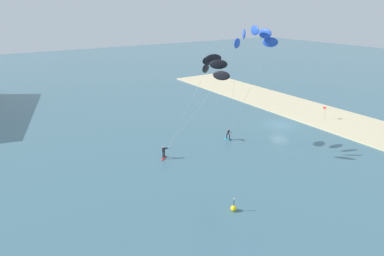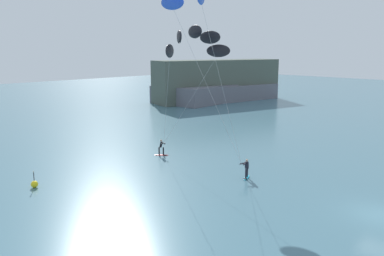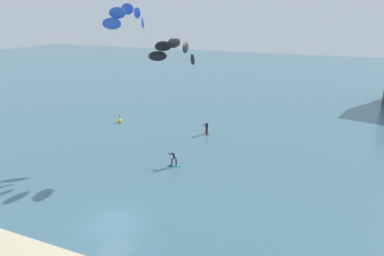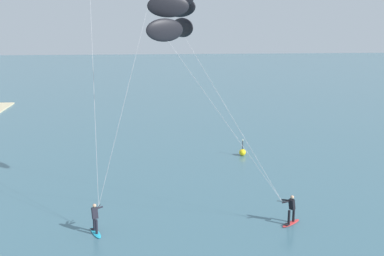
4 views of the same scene
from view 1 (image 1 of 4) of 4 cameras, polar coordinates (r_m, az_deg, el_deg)
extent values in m
plane|color=#426B7A|center=(53.61, 15.57, 0.50)|extent=(240.00, 240.00, 0.00)
cube|color=beige|center=(61.01, 21.78, 2.30)|extent=(80.00, 11.82, 0.16)
ellipsoid|color=#23ADD1|center=(46.29, 6.49, -2.05)|extent=(1.53, 0.89, 0.08)
cube|color=black|center=(46.09, 6.94, -2.10)|extent=(0.37, 0.37, 0.02)
cylinder|color=black|center=(46.22, 6.27, -1.50)|extent=(0.14, 0.14, 0.78)
cylinder|color=black|center=(46.03, 6.75, -1.62)|extent=(0.14, 0.14, 0.78)
cube|color=black|center=(45.87, 6.55, -0.76)|extent=(0.41, 0.40, 0.63)
sphere|color=tan|center=(45.72, 6.57, -0.27)|extent=(0.20, 0.20, 0.20)
cylinder|color=black|center=(45.35, 6.83, -0.83)|extent=(0.54, 0.18, 0.03)
cylinder|color=black|center=(45.61, 6.82, -0.65)|extent=(0.61, 0.16, 0.15)
cylinder|color=black|center=(45.53, 6.57, -0.69)|extent=(0.53, 0.44, 0.15)
ellipsoid|color=blue|center=(36.70, 8.11, 14.83)|extent=(1.17, 1.73, 1.10)
ellipsoid|color=blue|center=(36.95, 9.31, 16.33)|extent=(1.62, 1.36, 1.10)
ellipsoid|color=blue|center=(37.52, 11.22, 16.86)|extent=(1.83, 0.79, 1.10)
ellipsoid|color=blue|center=(38.19, 12.98, 16.23)|extent=(1.83, 0.54, 1.10)
ellipsoid|color=blue|center=(38.66, 13.88, 14.75)|extent=(1.73, 1.17, 1.10)
cylinder|color=#B2B2B7|center=(40.68, 7.38, 5.97)|extent=(4.57, 3.44, 12.62)
cylinder|color=#B2B2B7|center=(41.58, 10.00, 6.15)|extent=(5.67, 0.60, 12.62)
ellipsoid|color=red|center=(40.61, -5.08, -5.40)|extent=(1.23, 1.39, 0.08)
cube|color=black|center=(40.93, -4.86, -5.09)|extent=(0.40, 0.40, 0.02)
cylinder|color=black|center=(40.24, -5.22, -4.98)|extent=(0.14, 0.14, 0.78)
cylinder|color=black|center=(40.61, -4.98, -4.72)|extent=(0.14, 0.14, 0.78)
cube|color=black|center=(40.13, -5.13, -3.96)|extent=(0.44, 0.44, 0.63)
sphere|color=tan|center=(39.96, -5.15, -3.42)|extent=(0.20, 0.20, 0.20)
cylinder|color=black|center=(40.19, -4.38, -3.66)|extent=(0.16, 0.54, 0.03)
cylinder|color=black|center=(40.21, -4.80, -3.62)|extent=(0.18, 0.61, 0.15)
cylinder|color=black|center=(40.02, -4.71, -3.74)|extent=(0.42, 0.54, 0.15)
ellipsoid|color=black|center=(37.06, 5.29, 9.37)|extent=(1.96, 1.37, 1.10)
ellipsoid|color=black|center=(37.66, 4.78, 11.33)|extent=(1.49, 1.88, 1.10)
ellipsoid|color=black|center=(38.96, 3.87, 12.32)|extent=(0.80, 2.11, 1.10)
ellipsoid|color=black|center=(40.41, 2.99, 12.02)|extent=(0.64, 2.12, 1.10)
ellipsoid|color=black|center=(41.41, 2.49, 10.65)|extent=(1.37, 1.96, 1.10)
cylinder|color=#B2B2B7|center=(38.29, 0.24, 2.39)|extent=(3.76, 5.26, 9.02)
cylinder|color=#B2B2B7|center=(40.46, -0.92, 3.40)|extent=(0.96, 6.39, 9.02)
sphere|color=yellow|center=(30.98, 7.48, -14.12)|extent=(0.56, 0.56, 0.56)
cylinder|color=#262628|center=(30.63, 7.54, -13.15)|extent=(0.06, 0.06, 0.70)
sphere|color=#F2F2CC|center=(30.40, 7.58, -12.51)|extent=(0.12, 0.12, 0.12)
cylinder|color=gray|center=(58.03, 22.83, 2.47)|extent=(0.05, 0.05, 2.20)
cube|color=red|center=(57.93, 22.73, 3.37)|extent=(0.52, 0.03, 0.36)
camera|label=2|loc=(47.85, 48.49, 5.29)|focal=37.06mm
camera|label=3|loc=(73.50, 18.32, 17.75)|focal=31.79mm
camera|label=4|loc=(62.04, -10.04, 14.43)|focal=45.08mm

